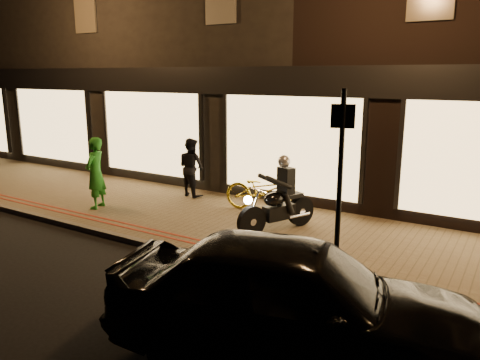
% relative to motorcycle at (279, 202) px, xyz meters
% --- Properties ---
extents(ground, '(90.00, 90.00, 0.00)m').
position_rel_motorcycle_xyz_m(ground, '(-0.73, -2.00, -0.73)').
color(ground, black).
rests_on(ground, ground).
extents(sidewalk, '(50.00, 4.00, 0.12)m').
position_rel_motorcycle_xyz_m(sidewalk, '(-0.73, -0.00, -0.67)').
color(sidewalk, brown).
rests_on(sidewalk, ground).
extents(kerb_stone, '(50.00, 0.14, 0.12)m').
position_rel_motorcycle_xyz_m(kerb_stone, '(-0.73, -1.95, -0.67)').
color(kerb_stone, '#59544C').
rests_on(kerb_stone, ground).
extents(red_kerb_lines, '(50.00, 0.26, 0.01)m').
position_rel_motorcycle_xyz_m(red_kerb_lines, '(-0.73, -1.45, -0.61)').
color(red_kerb_lines, maroon).
rests_on(red_kerb_lines, sidewalk).
extents(building_row, '(48.00, 10.11, 8.50)m').
position_rel_motorcycle_xyz_m(building_row, '(-0.73, 6.99, 3.51)').
color(building_row, black).
rests_on(building_row, ground).
extents(motorcycle, '(0.94, 1.82, 1.59)m').
position_rel_motorcycle_xyz_m(motorcycle, '(0.00, 0.00, 0.00)').
color(motorcycle, black).
rests_on(motorcycle, sidewalk).
extents(sign_post, '(0.35, 0.12, 3.00)m').
position_rel_motorcycle_xyz_m(sign_post, '(1.90, -1.75, 1.06)').
color(sign_post, black).
rests_on(sign_post, sidewalk).
extents(bicycle_gold, '(1.99, 0.89, 1.01)m').
position_rel_motorcycle_xyz_m(bicycle_gold, '(-0.94, 1.03, -0.11)').
color(bicycle_gold, gold).
rests_on(bicycle_gold, sidewalk).
extents(person_green, '(0.59, 0.73, 1.73)m').
position_rel_motorcycle_xyz_m(person_green, '(-4.54, -0.82, 0.25)').
color(person_green, '#217B20').
rests_on(person_green, sidewalk).
extents(person_dark, '(0.86, 0.74, 1.56)m').
position_rel_motorcycle_xyz_m(person_dark, '(-3.30, 1.34, 0.16)').
color(person_dark, black).
rests_on(person_dark, sidewalk).
extents(parked_car, '(4.72, 2.80, 1.51)m').
position_rel_motorcycle_xyz_m(parked_car, '(2.11, -3.72, 0.02)').
color(parked_car, black).
rests_on(parked_car, ground).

